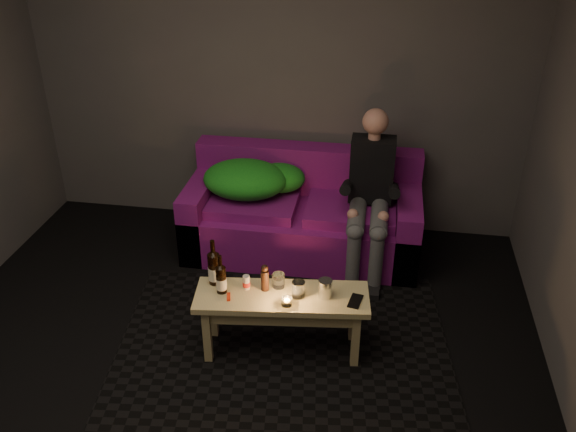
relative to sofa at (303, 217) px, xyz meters
name	(u,v)px	position (x,y,z in m)	size (l,w,h in m)	color
floor	(208,408)	(-0.30, -1.81, -0.28)	(4.50, 4.50, 0.00)	black
room	(212,107)	(-0.30, -1.35, 1.36)	(4.50, 4.50, 4.50)	silver
rug	(283,344)	(0.04, -1.20, -0.28)	(2.13, 1.55, 0.01)	black
sofa	(303,217)	(0.00, 0.00, 0.00)	(1.82, 0.82, 0.78)	#751180
green_blanket	(251,179)	(-0.41, -0.01, 0.31)	(0.80, 0.55, 0.27)	#178021
person	(370,191)	(0.52, -0.15, 0.35)	(0.33, 0.75, 1.21)	black
coffee_table	(282,305)	(0.04, -1.25, 0.07)	(1.10, 0.46, 0.44)	tan
beer_bottle_a	(214,268)	(-0.39, -1.20, 0.27)	(0.08, 0.08, 0.31)	black
beer_bottle_b	(221,279)	(-0.33, -1.28, 0.25)	(0.07, 0.07, 0.26)	black
salt_shaker	(246,282)	(-0.19, -1.22, 0.20)	(0.04, 0.04, 0.09)	silver
pepper_mill	(265,280)	(-0.07, -1.22, 0.22)	(0.05, 0.05, 0.14)	black
tumbler_back	(279,280)	(0.01, -1.17, 0.20)	(0.08, 0.08, 0.09)	white
tealight	(287,301)	(0.09, -1.35, 0.18)	(0.07, 0.07, 0.05)	white
tumbler_front	(298,289)	(0.14, -1.25, 0.20)	(0.08, 0.08, 0.10)	white
steel_cup	(325,288)	(0.30, -1.23, 0.21)	(0.09, 0.09, 0.12)	silver
smartphone	(355,301)	(0.49, -1.25, 0.16)	(0.07, 0.14, 0.01)	black
red_lighter	(229,297)	(-0.27, -1.33, 0.16)	(0.02, 0.07, 0.01)	red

